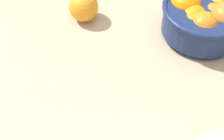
% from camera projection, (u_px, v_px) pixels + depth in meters
% --- Properties ---
extents(ground_plane, '(1.20, 1.10, 0.03)m').
position_uv_depth(ground_plane, '(123.00, 83.00, 0.78)').
color(ground_plane, tan).
extents(fruit_bowl, '(0.22, 0.22, 0.11)m').
position_uv_depth(fruit_bowl, '(203.00, 17.00, 0.83)').
color(fruit_bowl, navy).
rests_on(fruit_bowl, ground_plane).
extents(loose_orange_2, '(0.08, 0.08, 0.08)m').
position_uv_depth(loose_orange_2, '(84.00, 7.00, 0.88)').
color(loose_orange_2, orange).
rests_on(loose_orange_2, ground_plane).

